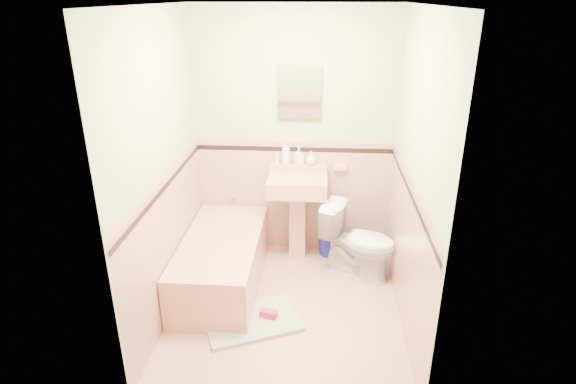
# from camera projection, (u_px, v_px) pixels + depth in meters

# --- Properties ---
(floor) EXTENTS (2.20, 2.20, 0.00)m
(floor) POSITION_uv_depth(u_px,v_px,m) (286.00, 306.00, 4.21)
(floor) COLOR tan
(floor) RESTS_ON ground
(ceiling) EXTENTS (2.20, 2.20, 0.00)m
(ceiling) POSITION_uv_depth(u_px,v_px,m) (285.00, 5.00, 3.24)
(ceiling) COLOR white
(ceiling) RESTS_ON ground
(wall_back) EXTENTS (2.50, 0.00, 2.50)m
(wall_back) POSITION_uv_depth(u_px,v_px,m) (294.00, 136.00, 4.74)
(wall_back) COLOR beige
(wall_back) RESTS_ON ground
(wall_front) EXTENTS (2.50, 0.00, 2.50)m
(wall_front) POSITION_uv_depth(u_px,v_px,m) (271.00, 242.00, 2.72)
(wall_front) COLOR beige
(wall_front) RESTS_ON ground
(wall_left) EXTENTS (0.00, 2.50, 2.50)m
(wall_left) POSITION_uv_depth(u_px,v_px,m) (162.00, 172.00, 3.79)
(wall_left) COLOR beige
(wall_left) RESTS_ON ground
(wall_right) EXTENTS (0.00, 2.50, 2.50)m
(wall_right) POSITION_uv_depth(u_px,v_px,m) (414.00, 178.00, 3.66)
(wall_right) COLOR beige
(wall_right) RESTS_ON ground
(wainscot_back) EXTENTS (2.00, 0.00, 2.00)m
(wainscot_back) POSITION_uv_depth(u_px,v_px,m) (294.00, 196.00, 4.98)
(wainscot_back) COLOR #D19D8C
(wainscot_back) RESTS_ON ground
(wainscot_front) EXTENTS (2.00, 0.00, 2.00)m
(wainscot_front) POSITION_uv_depth(u_px,v_px,m) (273.00, 332.00, 2.98)
(wainscot_front) COLOR #D19D8C
(wainscot_front) RESTS_ON ground
(wainscot_left) EXTENTS (0.00, 2.20, 2.20)m
(wainscot_left) POSITION_uv_depth(u_px,v_px,m) (171.00, 243.00, 4.04)
(wainscot_left) COLOR #D19D8C
(wainscot_left) RESTS_ON ground
(wainscot_right) EXTENTS (0.00, 2.20, 2.20)m
(wainscot_right) POSITION_uv_depth(u_px,v_px,m) (405.00, 252.00, 3.91)
(wainscot_right) COLOR #D19D8C
(wainscot_right) RESTS_ON ground
(accent_back) EXTENTS (2.00, 0.00, 2.00)m
(accent_back) POSITION_uv_depth(u_px,v_px,m) (294.00, 149.00, 4.77)
(accent_back) COLOR black
(accent_back) RESTS_ON ground
(accent_front) EXTENTS (2.00, 0.00, 2.00)m
(accent_front) POSITION_uv_depth(u_px,v_px,m) (272.00, 260.00, 2.78)
(accent_front) COLOR black
(accent_front) RESTS_ON ground
(accent_left) EXTENTS (0.00, 2.20, 2.20)m
(accent_left) POSITION_uv_depth(u_px,v_px,m) (165.00, 187.00, 3.84)
(accent_left) COLOR black
(accent_left) RESTS_ON ground
(accent_right) EXTENTS (0.00, 2.20, 2.20)m
(accent_right) POSITION_uv_depth(u_px,v_px,m) (410.00, 194.00, 3.71)
(accent_right) COLOR black
(accent_right) RESTS_ON ground
(cap_back) EXTENTS (2.00, 0.00, 2.00)m
(cap_back) POSITION_uv_depth(u_px,v_px,m) (294.00, 140.00, 4.73)
(cap_back) COLOR tan
(cap_back) RESTS_ON ground
(cap_front) EXTENTS (2.00, 0.00, 2.00)m
(cap_front) POSITION_uv_depth(u_px,v_px,m) (271.00, 245.00, 2.74)
(cap_front) COLOR tan
(cap_front) RESTS_ON ground
(cap_left) EXTENTS (0.00, 2.20, 2.20)m
(cap_left) POSITION_uv_depth(u_px,v_px,m) (164.00, 175.00, 3.81)
(cap_left) COLOR tan
(cap_left) RESTS_ON ground
(cap_right) EXTENTS (0.00, 2.20, 2.20)m
(cap_right) POSITION_uv_depth(u_px,v_px,m) (412.00, 182.00, 3.67)
(cap_right) COLOR tan
(cap_right) RESTS_ON ground
(bathtub) EXTENTS (0.70, 1.50, 0.45)m
(bathtub) POSITION_uv_depth(u_px,v_px,m) (222.00, 262.00, 4.47)
(bathtub) COLOR tan
(bathtub) RESTS_ON floor
(tub_faucet) EXTENTS (0.04, 0.12, 0.04)m
(tub_faucet) POSITION_uv_depth(u_px,v_px,m) (234.00, 193.00, 4.98)
(tub_faucet) COLOR silver
(tub_faucet) RESTS_ON wall_back
(sink) EXTENTS (0.58, 0.48, 0.91)m
(sink) POSITION_uv_depth(u_px,v_px,m) (297.00, 218.00, 4.82)
(sink) COLOR tan
(sink) RESTS_ON floor
(sink_faucet) EXTENTS (0.02, 0.02, 0.10)m
(sink_faucet) POSITION_uv_depth(u_px,v_px,m) (298.00, 168.00, 4.76)
(sink_faucet) COLOR silver
(sink_faucet) RESTS_ON sink
(medicine_cabinet) EXTENTS (0.41, 0.04, 0.51)m
(medicine_cabinet) POSITION_uv_depth(u_px,v_px,m) (299.00, 92.00, 4.53)
(medicine_cabinet) COLOR white
(medicine_cabinet) RESTS_ON wall_back
(soap_dish) EXTENTS (0.13, 0.08, 0.04)m
(soap_dish) POSITION_uv_depth(u_px,v_px,m) (340.00, 167.00, 4.79)
(soap_dish) COLOR tan
(soap_dish) RESTS_ON wall_back
(soap_bottle_left) EXTENTS (0.11, 0.11, 0.23)m
(soap_bottle_left) POSITION_uv_depth(u_px,v_px,m) (286.00, 153.00, 4.75)
(soap_bottle_left) COLOR #B2B2B2
(soap_bottle_left) RESTS_ON sink
(soap_bottle_mid) EXTENTS (0.11, 0.11, 0.18)m
(soap_bottle_mid) POSITION_uv_depth(u_px,v_px,m) (299.00, 156.00, 4.75)
(soap_bottle_mid) COLOR #B2B2B2
(soap_bottle_mid) RESTS_ON sink
(soap_bottle_right) EXTENTS (0.11, 0.11, 0.14)m
(soap_bottle_right) POSITION_uv_depth(u_px,v_px,m) (311.00, 158.00, 4.75)
(soap_bottle_right) COLOR #B2B2B2
(soap_bottle_right) RESTS_ON sink
(tube) EXTENTS (0.04, 0.04, 0.12)m
(tube) POSITION_uv_depth(u_px,v_px,m) (277.00, 158.00, 4.78)
(tube) COLOR white
(tube) RESTS_ON sink
(toilet) EXTENTS (0.81, 0.64, 0.72)m
(toilet) POSITION_uv_depth(u_px,v_px,m) (359.00, 242.00, 4.56)
(toilet) COLOR white
(toilet) RESTS_ON floor
(bucket) EXTENTS (0.32, 0.32, 0.25)m
(bucket) POSITION_uv_depth(u_px,v_px,m) (329.00, 243.00, 5.02)
(bucket) COLOR navy
(bucket) RESTS_ON floor
(bath_mat) EXTENTS (0.91, 0.78, 0.03)m
(bath_mat) POSITION_uv_depth(u_px,v_px,m) (252.00, 321.00, 4.00)
(bath_mat) COLOR #9BAC8F
(bath_mat) RESTS_ON floor
(shoe) EXTENTS (0.16, 0.10, 0.06)m
(shoe) POSITION_uv_depth(u_px,v_px,m) (269.00, 314.00, 4.02)
(shoe) COLOR #BF1E59
(shoe) RESTS_ON bath_mat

